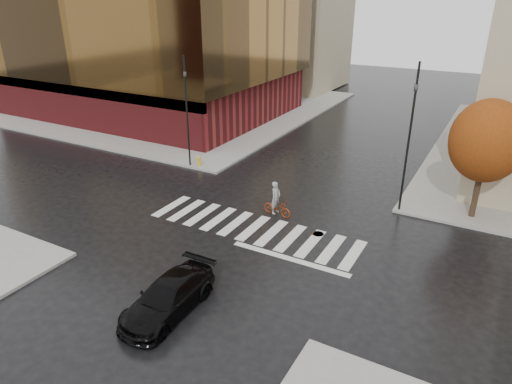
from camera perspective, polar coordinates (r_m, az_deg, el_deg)
ground at (r=23.95m, az=-0.96°, el=-5.03°), size 120.00×120.00×0.00m
sidewalk_nw at (r=51.55m, az=-9.65°, el=10.67°), size 30.00×30.00×0.15m
crosswalk at (r=24.33m, az=-0.36°, el=-4.52°), size 12.00×3.00×0.01m
office_glass at (r=48.72m, az=-13.64°, el=19.39°), size 27.00×19.00×16.00m
building_nw_far at (r=61.19m, az=3.72°, el=22.51°), size 14.00×12.00×20.00m
tree_ne_a at (r=26.49m, az=26.94°, el=5.68°), size 3.80×3.80×6.50m
sedan at (r=18.49m, az=-10.92°, el=-12.77°), size 1.97×4.66×1.34m
cyclist at (r=25.44m, az=2.59°, el=-1.50°), size 1.82×0.83×1.99m
traffic_light_nw at (r=31.74m, az=-8.69°, el=10.75°), size 0.19×0.16×7.59m
traffic_light_ne at (r=25.65m, az=18.75°, el=7.61°), size 0.24×0.26×8.20m
fire_hydrant at (r=32.63m, az=-7.12°, el=3.91°), size 0.25×0.25×0.69m
manhole at (r=23.98m, az=7.75°, el=-5.20°), size 0.69×0.69×0.01m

